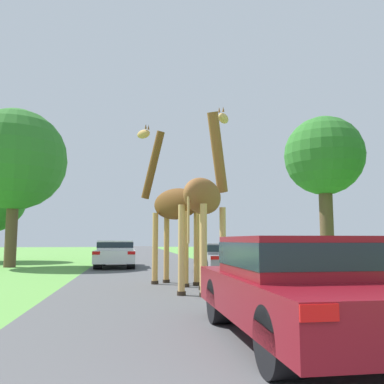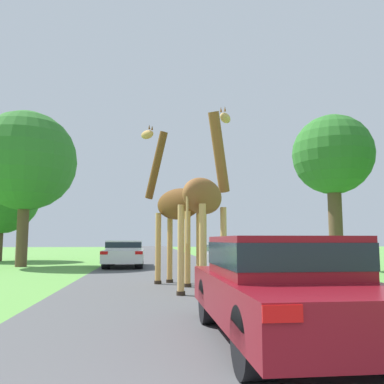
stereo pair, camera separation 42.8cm
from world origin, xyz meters
TOP-DOWN VIEW (x-y plane):
  - road at (0.00, 30.00)m, footprint 6.43×120.00m
  - giraffe_near_road at (0.68, 9.39)m, footprint 1.92×2.45m
  - giraffe_companion at (0.00, 11.40)m, footprint 2.10×2.22m
  - car_lead_maroon at (0.94, 4.14)m, footprint 1.81×4.52m
  - car_queue_right at (-2.00, 19.82)m, footprint 1.91×4.72m
  - car_queue_left at (2.52, 15.21)m, footprint 1.90×4.00m
  - tree_left_edge at (7.56, 16.21)m, footprint 3.65×3.65m
  - tree_centre_back at (-7.25, 20.54)m, footprint 5.23×5.23m
  - tree_far_right at (-10.47, 26.33)m, footprint 5.06×5.06m

SIDE VIEW (x-z plane):
  - road at x=0.00m, z-range 0.00..0.00m
  - car_queue_left at x=2.52m, z-range 0.06..1.28m
  - car_queue_right at x=-2.00m, z-range 0.06..1.38m
  - car_lead_maroon at x=0.94m, z-range 0.06..1.46m
  - giraffe_companion at x=0.00m, z-range -0.23..5.02m
  - giraffe_near_road at x=0.68m, z-range -0.15..5.18m
  - tree_far_right at x=-10.47m, z-range 0.85..7.65m
  - tree_left_edge at x=7.56m, z-range 1.61..8.69m
  - tree_centre_back at x=-7.25m, z-range 1.41..9.53m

